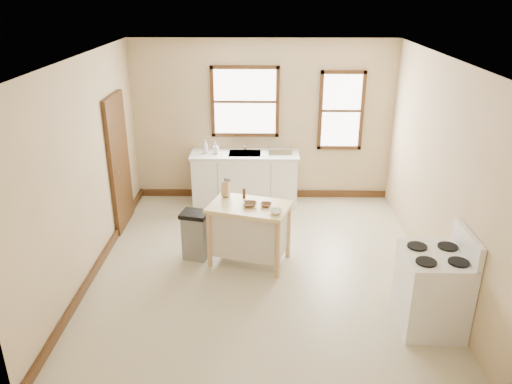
% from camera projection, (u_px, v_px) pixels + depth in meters
% --- Properties ---
extents(floor, '(5.00, 5.00, 0.00)m').
position_uv_depth(floor, '(261.00, 266.00, 6.88)').
color(floor, '#BAB293').
rests_on(floor, ground).
extents(ceiling, '(5.00, 5.00, 0.00)m').
position_uv_depth(ceiling, '(262.00, 58.00, 5.81)').
color(ceiling, white).
rests_on(ceiling, ground).
extents(wall_back, '(4.50, 0.04, 2.80)m').
position_uv_depth(wall_back, '(262.00, 122.00, 8.65)').
color(wall_back, beige).
rests_on(wall_back, ground).
extents(wall_left, '(0.04, 5.00, 2.80)m').
position_uv_depth(wall_left, '(86.00, 170.00, 6.38)').
color(wall_left, beige).
rests_on(wall_left, ground).
extents(wall_right, '(0.04, 5.00, 2.80)m').
position_uv_depth(wall_right, '(439.00, 172.00, 6.31)').
color(wall_right, beige).
rests_on(wall_right, ground).
extents(window_main, '(1.17, 0.06, 1.22)m').
position_uv_depth(window_main, '(245.00, 102.00, 8.51)').
color(window_main, '#402311').
rests_on(window_main, wall_back).
extents(window_side, '(0.77, 0.06, 1.37)m').
position_uv_depth(window_side, '(341.00, 111.00, 8.54)').
color(window_side, '#402311').
rests_on(window_side, wall_back).
extents(door_left, '(0.06, 0.90, 2.10)m').
position_uv_depth(door_left, '(119.00, 163.00, 7.71)').
color(door_left, '#402311').
rests_on(door_left, ground).
extents(baseboard_back, '(4.50, 0.04, 0.12)m').
position_uv_depth(baseboard_back, '(262.00, 193.00, 9.14)').
color(baseboard_back, '#402311').
rests_on(baseboard_back, ground).
extents(baseboard_left, '(0.04, 5.00, 0.12)m').
position_uv_depth(baseboard_left, '(101.00, 261.00, 6.89)').
color(baseboard_left, '#402311').
rests_on(baseboard_left, ground).
extents(sink_counter, '(1.86, 0.62, 0.92)m').
position_uv_depth(sink_counter, '(245.00, 178.00, 8.74)').
color(sink_counter, white).
rests_on(sink_counter, ground).
extents(faucet, '(0.03, 0.03, 0.22)m').
position_uv_depth(faucet, '(245.00, 144.00, 8.69)').
color(faucet, silver).
rests_on(faucet, sink_counter).
extents(soap_bottle_a, '(0.11, 0.11, 0.23)m').
position_uv_depth(soap_bottle_a, '(205.00, 147.00, 8.51)').
color(soap_bottle_a, '#B2B2B2').
rests_on(soap_bottle_a, sink_counter).
extents(soap_bottle_b, '(0.11, 0.11, 0.20)m').
position_uv_depth(soap_bottle_b, '(216.00, 148.00, 8.50)').
color(soap_bottle_b, '#B2B2B2').
rests_on(soap_bottle_b, sink_counter).
extents(dish_rack, '(0.51, 0.46, 0.10)m').
position_uv_depth(dish_rack, '(280.00, 150.00, 8.54)').
color(dish_rack, silver).
rests_on(dish_rack, sink_counter).
extents(kitchen_island, '(1.20, 0.94, 0.86)m').
position_uv_depth(kitchen_island, '(249.00, 234.00, 6.84)').
color(kitchen_island, '#D4B97C').
rests_on(kitchen_island, ground).
extents(knife_block, '(0.13, 0.13, 0.20)m').
position_uv_depth(knife_block, '(226.00, 190.00, 6.92)').
color(knife_block, tan).
rests_on(knife_block, kitchen_island).
extents(pepper_grinder, '(0.06, 0.06, 0.15)m').
position_uv_depth(pepper_grinder, '(244.00, 193.00, 6.87)').
color(pepper_grinder, '#422212').
rests_on(pepper_grinder, kitchen_island).
extents(bowl_a, '(0.19, 0.19, 0.05)m').
position_uv_depth(bowl_a, '(250.00, 204.00, 6.64)').
color(bowl_a, brown).
rests_on(bowl_a, kitchen_island).
extents(bowl_b, '(0.17, 0.17, 0.04)m').
position_uv_depth(bowl_b, '(266.00, 205.00, 6.64)').
color(bowl_b, brown).
rests_on(bowl_b, kitchen_island).
extents(bowl_c, '(0.17, 0.17, 0.05)m').
position_uv_depth(bowl_c, '(276.00, 212.00, 6.42)').
color(bowl_c, white).
rests_on(bowl_c, kitchen_island).
extents(trash_bin, '(0.42, 0.38, 0.70)m').
position_uv_depth(trash_bin, '(195.00, 235.00, 6.98)').
color(trash_bin, gray).
rests_on(trash_bin, ground).
extents(gas_stove, '(0.73, 0.74, 1.18)m').
position_uv_depth(gas_stove, '(433.00, 280.00, 5.47)').
color(gas_stove, silver).
rests_on(gas_stove, ground).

